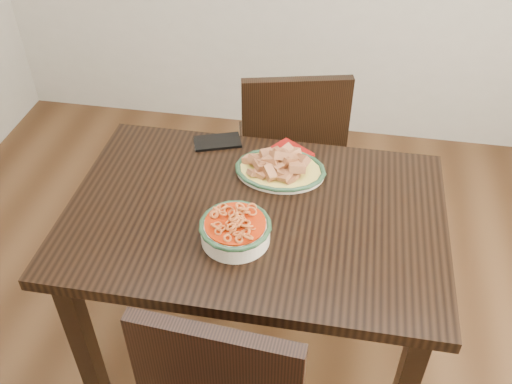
% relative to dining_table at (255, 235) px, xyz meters
% --- Properties ---
extents(floor, '(3.50, 3.50, 0.00)m').
position_rel_dining_table_xyz_m(floor, '(0.04, -0.14, -0.65)').
color(floor, '#3C2413').
rests_on(floor, ground).
extents(dining_table, '(1.17, 0.78, 0.75)m').
position_rel_dining_table_xyz_m(dining_table, '(0.00, 0.00, 0.00)').
color(dining_table, black).
rests_on(dining_table, ground).
extents(chair_far, '(0.51, 0.51, 0.89)m').
position_rel_dining_table_xyz_m(chair_far, '(0.03, 0.69, -0.15)').
color(chair_far, black).
rests_on(chair_far, ground).
extents(fish_plate, '(0.29, 0.23, 0.11)m').
position_rel_dining_table_xyz_m(fish_plate, '(0.05, 0.20, 0.15)').
color(fish_plate, beige).
rests_on(fish_plate, dining_table).
extents(noodle_bowl, '(0.21, 0.21, 0.08)m').
position_rel_dining_table_xyz_m(noodle_bowl, '(-0.03, -0.13, 0.15)').
color(noodle_bowl, '#EEE3C9').
rests_on(noodle_bowl, dining_table).
extents(smartphone, '(0.19, 0.14, 0.01)m').
position_rel_dining_table_xyz_m(smartphone, '(-0.20, 0.33, 0.11)').
color(smartphone, black).
rests_on(smartphone, dining_table).
extents(napkin, '(0.18, 0.17, 0.01)m').
position_rel_dining_table_xyz_m(napkin, '(0.07, 0.31, 0.11)').
color(napkin, maroon).
rests_on(napkin, dining_table).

